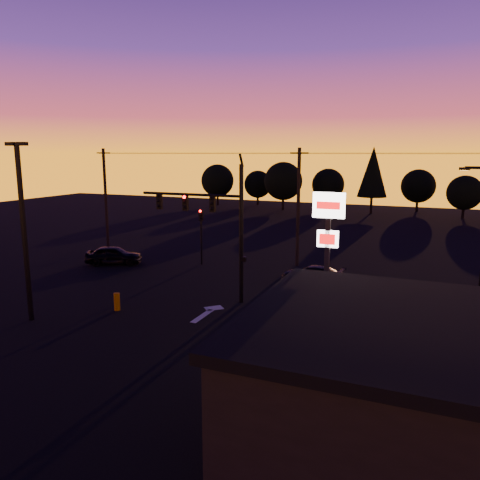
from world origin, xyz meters
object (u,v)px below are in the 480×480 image
Objects in this scene: car_left at (114,255)px; suv_parked at (396,355)px; traffic_signal_mast at (216,217)px; bollard at (117,302)px; pylon_sign at (328,232)px; parking_lot_light at (23,220)px; car_right at (312,275)px; secondary_signal at (201,228)px.

car_left reaches higher than suv_parked.
traffic_signal_mast is 8.72× the size of bollard.
suv_parked is (14.88, -1.64, 0.17)m from bollard.
bollard is (-11.31, -1.49, -4.42)m from pylon_sign.
suv_parked is (21.93, -10.49, -0.07)m from car_left.
bollard is (3.19, 3.01, -4.78)m from parking_lot_light.
secondary_signal is at bearing -96.68° from car_right.
parking_lot_light is 13.27m from car_left.
parking_lot_light reaches higher than suv_parked.
bollard is 14.97m from suv_parked.
suv_parked is (15.57, -13.12, -2.20)m from secondary_signal.
car_left is at bearing 158.15° from pylon_sign.
parking_lot_light is 17.85m from car_right.
bollard is 11.32m from car_left.
car_right is at bearing 113.80° from suv_parked.
parking_lot_light is 18.70m from suv_parked.
bollard is 0.23× the size of car_right.
car_left is (-7.05, 8.85, 0.24)m from bollard.
secondary_signal is 0.48× the size of parking_lot_light.
car_left is 15.72m from car_right.
pylon_sign is at bearing 23.53° from car_right.
parking_lot_light is (-2.50, -14.49, 2.41)m from secondary_signal.
suv_parked is at bearing -6.28° from bollard.
suv_parked reaches higher than car_right.
secondary_signal is 1.03× the size of car_right.
car_left is at bearing 156.63° from traffic_signal_mast.
secondary_signal is 15.75m from pylon_sign.
secondary_signal is 11.74m from bollard.
secondary_signal is at bearing 80.21° from parking_lot_light.
car_left is at bearing -82.39° from car_right.
suv_parked is at bearing 4.33° from parking_lot_light.
secondary_signal is at bearing 140.23° from pylon_sign.
bollard is 0.23× the size of car_left.
traffic_signal_mast is at bearing 43.43° from bollard.
bollard is 12.86m from car_right.
pylon_sign is 1.62× the size of car_right.
secondary_signal is 9.81m from car_right.
pylon_sign reaches higher than suv_parked.
car_left is 1.02× the size of car_right.
car_left is at bearing 149.05° from suv_parked.
car_right is at bearing 108.33° from pylon_sign.
traffic_signal_mast reaches higher than car_right.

